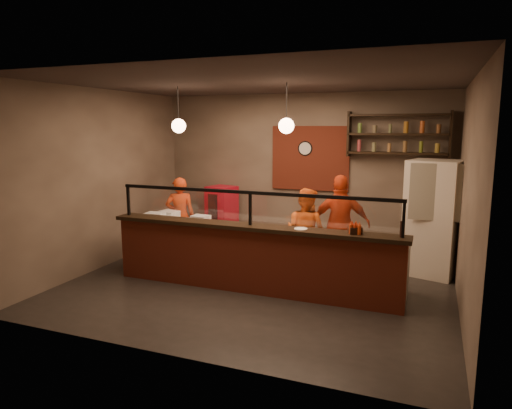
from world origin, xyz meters
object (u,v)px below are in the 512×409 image
at_px(fridge, 433,218).
at_px(red_cooler, 222,216).
at_px(wall_clock, 305,148).
at_px(pizza_dough, 326,235).
at_px(pepper_mill, 402,229).
at_px(condiment_caddy, 355,230).
at_px(cook_left, 180,217).
at_px(cook_mid, 306,232).
at_px(cook_right, 341,224).

xyz_separation_m(fridge, red_cooler, (-4.25, 0.50, -0.35)).
relative_size(wall_clock, red_cooler, 0.24).
xyz_separation_m(pizza_dough, pepper_mill, (1.12, -0.42, 0.27)).
bearing_deg(condiment_caddy, cook_left, 159.09).
distance_m(cook_mid, condiment_caddy, 1.52).
xyz_separation_m(cook_left, cook_mid, (2.63, -0.30, -0.02)).
relative_size(cook_left, cook_right, 0.91).
bearing_deg(red_cooler, pepper_mill, -18.09).
bearing_deg(pepper_mill, condiment_caddy, -178.98).
height_order(wall_clock, cook_left, wall_clock).
distance_m(cook_right, pizza_dough, 1.02).
distance_m(cook_mid, cook_right, 0.64).
distance_m(cook_mid, pepper_mill, 1.99).
height_order(cook_left, fridge, fridge).
bearing_deg(fridge, pepper_mill, -86.27).
xyz_separation_m(cook_left, pepper_mill, (4.25, -1.38, 0.39)).
bearing_deg(pepper_mill, pizza_dough, 159.33).
xyz_separation_m(fridge, pepper_mill, (-0.40, -1.94, 0.18)).
bearing_deg(cook_mid, fridge, -139.29).
relative_size(fridge, pepper_mill, 8.83).
relative_size(wall_clock, cook_right, 0.17).
relative_size(cook_right, red_cooler, 1.35).
relative_size(wall_clock, condiment_caddy, 1.73).
distance_m(red_cooler, pepper_mill, 4.59).
relative_size(cook_mid, fridge, 0.76).
distance_m(wall_clock, red_cooler, 2.30).
distance_m(cook_left, condiment_caddy, 3.90).
height_order(cook_mid, condiment_caddy, cook_mid).
bearing_deg(pepper_mill, wall_clock, 127.39).
bearing_deg(pepper_mill, cook_left, 162.04).
height_order(cook_mid, fridge, fridge).
height_order(pizza_dough, condiment_caddy, condiment_caddy).
bearing_deg(cook_left, pepper_mill, 137.26).
bearing_deg(condiment_caddy, cook_mid, 132.60).
relative_size(wall_clock, fridge, 0.15).
distance_m(wall_clock, cook_left, 2.87).
relative_size(pizza_dough, condiment_caddy, 2.90).
xyz_separation_m(wall_clock, pepper_mill, (2.10, -2.75, -0.93)).
xyz_separation_m(cook_left, condiment_caddy, (3.64, -1.39, 0.33)).
distance_m(cook_right, red_cooler, 2.94).
bearing_deg(cook_right, pizza_dough, 75.80).
xyz_separation_m(cook_right, red_cooler, (-2.76, 1.00, -0.22)).
xyz_separation_m(red_cooler, condiment_caddy, (3.24, -2.45, 0.47)).
bearing_deg(wall_clock, red_cooler, -169.96).
relative_size(fridge, pizza_dough, 3.94).
bearing_deg(cook_right, pepper_mill, 114.50).
xyz_separation_m(cook_left, cook_right, (3.16, 0.06, 0.08)).
relative_size(cook_mid, red_cooler, 1.19).
xyz_separation_m(cook_mid, cook_right, (0.53, 0.35, 0.10)).
distance_m(cook_right, fridge, 1.58).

